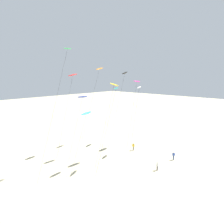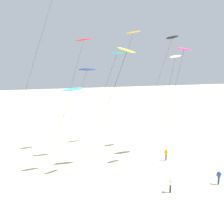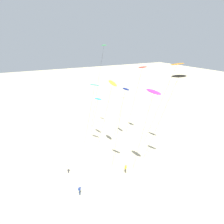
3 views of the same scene
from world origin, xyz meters
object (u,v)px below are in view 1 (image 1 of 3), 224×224
at_px(kite_black, 125,73).
at_px(kite_flyer_nearest, 157,166).
at_px(kite_navy, 82,97).
at_px(kite_flyer_middle, 174,156).
at_px(kite_white, 139,88).
at_px(kite_magenta, 137,82).
at_px(kite_yellow, 114,85).
at_px(kite_teal, 116,90).
at_px(kite_red, 73,76).
at_px(kite_orange, 99,70).
at_px(kite_green, 66,53).
at_px(kite_flyer_furthest, 133,147).
at_px(kite_cyan, 86,114).

bearing_deg(kite_black, kite_flyer_nearest, -120.39).
relative_size(kite_navy, kite_flyer_middle, 7.80).
bearing_deg(kite_white, kite_magenta, 42.49).
distance_m(kite_yellow, kite_magenta, 9.83).
bearing_deg(kite_navy, kite_teal, -79.19).
bearing_deg(kite_red, kite_flyer_middle, -60.11).
xyz_separation_m(kite_orange, kite_red, (-8.72, -0.95, -1.41)).
relative_size(kite_magenta, kite_flyer_middle, 9.62).
height_order(kite_black, kite_flyer_middle, kite_black).
bearing_deg(kite_orange, kite_white, -85.05).
distance_m(kite_navy, kite_green, 10.00).
xyz_separation_m(kite_orange, kite_green, (-14.43, -7.34, 2.32)).
bearing_deg(kite_green, kite_flyer_furthest, -11.83).
bearing_deg(kite_red, kite_black, -13.65).
bearing_deg(kite_flyer_nearest, kite_teal, 116.15).
distance_m(kite_teal, kite_flyer_furthest, 16.18).
bearing_deg(kite_magenta, kite_cyan, -175.36).
bearing_deg(kite_navy, kite_flyer_nearest, -71.54).
height_order(kite_green, kite_black, kite_green).
height_order(kite_teal, kite_red, kite_red).
height_order(kite_orange, kite_teal, kite_orange).
bearing_deg(kite_flyer_furthest, kite_green, 168.17).
bearing_deg(kite_flyer_nearest, kite_cyan, 129.55).
bearing_deg(kite_cyan, kite_green, 129.81).
bearing_deg(kite_magenta, kite_orange, 117.39).
height_order(kite_orange, kite_cyan, kite_orange).
distance_m(kite_yellow, kite_flyer_furthest, 15.56).
height_order(kite_black, kite_flyer_nearest, kite_black).
relative_size(kite_green, kite_black, 1.19).
xyz_separation_m(kite_magenta, kite_flyer_middle, (-2.27, -11.36, -14.75)).
xyz_separation_m(kite_white, kite_black, (3.85, 7.23, 3.18)).
bearing_deg(kite_navy, kite_orange, 26.91).
xyz_separation_m(kite_navy, kite_yellow, (3.87, -5.29, 2.52)).
relative_size(kite_cyan, kite_black, 0.59).
distance_m(kite_cyan, kite_flyer_nearest, 16.02).
bearing_deg(kite_green, kite_cyan, -50.19).
bearing_deg(kite_orange, kite_magenta, -62.61).
xyz_separation_m(kite_teal, kite_yellow, (2.37, 2.57, 0.66)).
relative_size(kite_teal, kite_black, 0.82).
bearing_deg(kite_cyan, kite_black, 17.72).
relative_size(kite_green, kite_magenta, 1.35).
distance_m(kite_yellow, kite_flyer_middle, 18.88).
bearing_deg(kite_navy, kite_green, -152.98).
relative_size(kite_red, kite_flyer_furthest, 10.55).
distance_m(kite_red, kite_white, 14.57).
xyz_separation_m(kite_orange, kite_flyer_middle, (2.09, -19.76, -17.61)).
bearing_deg(kite_teal, kite_black, 33.42).
xyz_separation_m(kite_black, kite_yellow, (-10.19, -5.72, -2.39)).
xyz_separation_m(kite_red, kite_cyan, (-3.69, -8.81, -6.66)).
xyz_separation_m(kite_green, kite_flyer_furthest, (15.13, -3.17, -19.92)).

